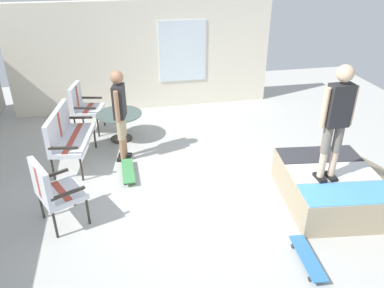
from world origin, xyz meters
TOP-DOWN VIEW (x-y plane):
  - ground_plane at (0.00, 0.00)m, footprint 12.00×12.00m
  - house_facade at (3.80, 0.49)m, footprint 0.23×6.00m
  - skate_ramp at (-0.64, -1.94)m, footprint 1.84×2.19m
  - patio_bench at (1.34, 2.10)m, footprint 1.32×0.74m
  - patio_chair_near_house at (2.70, 1.90)m, footprint 0.72×0.67m
  - patio_chair_by_wall at (-0.38, 2.14)m, footprint 0.80×0.77m
  - patio_table at (2.14, 1.16)m, footprint 0.90×0.90m
  - person_watching at (1.33, 1.14)m, footprint 0.47×0.30m
  - person_skater at (-0.77, -1.71)m, footprint 0.24×0.48m
  - skateboard_by_bench at (0.73, 1.09)m, footprint 0.80×0.21m
  - skateboard_spare at (-1.78, -1.01)m, footprint 0.81×0.26m

SIDE VIEW (x-z plane):
  - ground_plane at x=0.00m, z-range -0.10..0.00m
  - skateboard_by_bench at x=0.73m, z-range 0.03..0.14m
  - skateboard_spare at x=-1.78m, z-range 0.03..0.14m
  - skate_ramp at x=-0.64m, z-range 0.00..0.53m
  - patio_table at x=2.14m, z-range 0.12..0.69m
  - patio_chair_near_house at x=2.70m, z-range 0.10..1.12m
  - patio_chair_by_wall at x=-0.38m, z-range 0.10..1.12m
  - patio_bench at x=1.34m, z-range 0.11..1.13m
  - person_watching at x=1.33m, z-range 0.14..1.83m
  - house_facade at x=3.80m, z-range 0.00..2.49m
  - person_skater at x=-0.77m, z-range 0.67..2.36m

